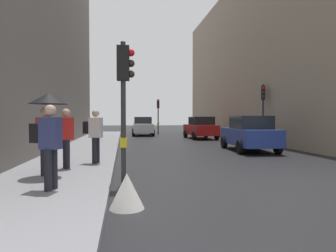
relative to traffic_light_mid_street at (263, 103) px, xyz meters
The scene contains 15 objects.
ground_plane 11.12m from the traffic_light_mid_street, 113.10° to the right, with size 120.00×120.00×0.00m, color black.
sidewalk_kerb 11.29m from the traffic_light_mid_street, 158.98° to the right, with size 2.96×40.00×0.16m, color gray.
building_facade_right 8.61m from the traffic_light_mid_street, 35.52° to the left, with size 12.00×30.86×12.62m, color gray.
traffic_light_mid_street is the anchor object (origin of this frame).
traffic_light_near_left 12.89m from the traffic_light_mid_street, 131.13° to the right, with size 0.44×0.26×3.51m.
traffic_light_far_median 14.44m from the traffic_light_mid_street, 109.79° to the left, with size 0.25×0.43×3.64m.
car_blue_van 4.13m from the traffic_light_mid_street, 126.47° to the right, with size 2.26×4.32×1.76m.
car_red_sedan 6.56m from the traffic_light_mid_street, 112.05° to the left, with size 2.13×4.26×1.76m.
car_dark_suv 18.46m from the traffic_light_mid_street, 110.40° to the left, with size 2.22×4.30×1.76m.
car_white_compact 12.99m from the traffic_light_mid_street, 121.17° to the left, with size 2.09×4.24×1.76m.
pedestrian_with_umbrella 13.78m from the traffic_light_mid_street, 139.43° to the right, with size 1.00×1.00×2.14m.
pedestrian_with_grey_backpack 14.67m from the traffic_light_mid_street, 133.44° to the right, with size 0.66×0.45×1.77m.
pedestrian_with_black_backpack 11.86m from the traffic_light_mid_street, 143.30° to the right, with size 0.66×0.47×1.77m.
pedestrian_in_red_jacket 12.99m from the traffic_light_mid_street, 142.07° to the right, with size 0.47×0.39×1.77m.
warning_sign_triangle 14.54m from the traffic_light_mid_street, 126.01° to the right, with size 0.64×0.64×0.65m, color silver.
Camera 1 is at (-4.26, -7.04, 1.65)m, focal length 31.45 mm.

